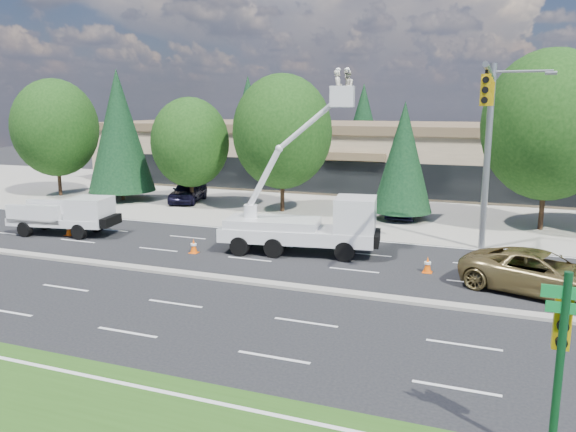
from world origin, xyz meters
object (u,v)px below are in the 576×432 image
at_px(bucket_truck, 311,216).
at_px(signal_mast, 489,128).
at_px(minivan, 540,273).
at_px(street_sign_pole, 561,348).
at_px(utility_pickup, 68,219).

bearing_deg(bucket_truck, signal_mast, 4.55).
bearing_deg(minivan, bucket_truck, 94.44).
distance_m(street_sign_pole, minivan, 11.33).
relative_size(street_sign_pole, minivan, 0.69).
bearing_deg(signal_mast, street_sign_pole, -82.73).
relative_size(signal_mast, street_sign_pole, 2.54).
distance_m(signal_mast, utility_pickup, 22.31).
height_order(signal_mast, minivan, signal_mast).
xyz_separation_m(signal_mast, bucket_truck, (-7.68, -1.88, -4.22)).
bearing_deg(bucket_truck, street_sign_pole, -63.80).
xyz_separation_m(signal_mast, street_sign_pole, (1.97, -15.45, -3.61)).
xyz_separation_m(utility_pickup, minivan, (23.83, -1.47, -0.07)).
relative_size(signal_mast, utility_pickup, 1.75).
xyz_separation_m(bucket_truck, minivan, (9.98, -2.36, -1.04)).
xyz_separation_m(street_sign_pole, utility_pickup, (-23.49, 12.68, -1.57)).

